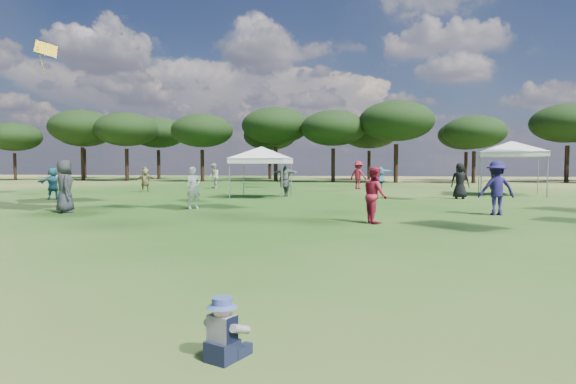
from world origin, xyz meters
name	(u,v)px	position (x,y,z in m)	size (l,w,h in m)	color
tree_line	(386,127)	(2.39, 47.41, 5.42)	(108.78, 17.63, 7.77)	black
tent_left	(262,149)	(-4.61, 22.27, 2.44)	(5.58, 5.58, 2.87)	gray
tent_right	(511,143)	(8.38, 26.47, 2.82)	(6.55, 6.55, 3.25)	gray
toddler	(224,332)	(-0.54, 2.46, 0.24)	(0.41, 0.45, 0.54)	black
festival_crowd	(325,180)	(-1.53, 23.41, 0.85)	(28.66, 21.49, 1.91)	#A31B34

